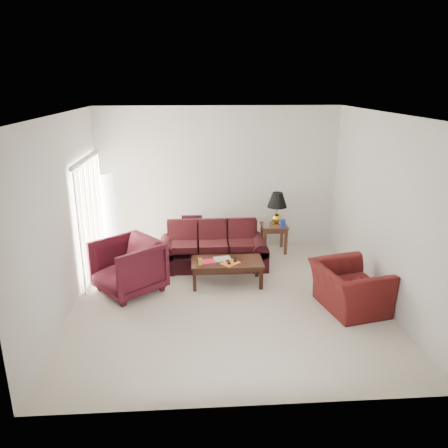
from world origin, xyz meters
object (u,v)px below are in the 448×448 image
(sofa, at_px, (213,246))
(end_table, at_px, (274,238))
(armchair_right, at_px, (349,287))
(armchair_left, at_px, (128,267))
(coffee_table, at_px, (227,272))
(floor_lamp, at_px, (109,216))

(sofa, xyz_separation_m, end_table, (1.32, 0.74, -0.13))
(end_table, height_order, armchair_right, armchair_right)
(armchair_left, xyz_separation_m, coffee_table, (1.70, 0.19, -0.24))
(end_table, xyz_separation_m, armchair_left, (-2.80, -1.71, 0.17))
(armchair_left, height_order, coffee_table, armchair_left)
(end_table, distance_m, armchair_left, 3.29)
(floor_lamp, distance_m, armchair_right, 4.86)
(armchair_right, bearing_deg, floor_lamp, 46.43)
(end_table, bearing_deg, coffee_table, -126.00)
(sofa, height_order, floor_lamp, floor_lamp)
(armchair_right, height_order, coffee_table, armchair_right)
(floor_lamp, distance_m, armchair_left, 1.81)
(end_table, bearing_deg, sofa, -150.80)
(sofa, height_order, end_table, sofa)
(end_table, relative_size, coffee_table, 0.47)
(sofa, distance_m, end_table, 1.52)
(sofa, height_order, armchair_right, sofa)
(sofa, distance_m, coffee_table, 0.84)
(floor_lamp, bearing_deg, armchair_right, -31.12)
(sofa, bearing_deg, armchair_right, -45.63)
(floor_lamp, relative_size, armchair_left, 1.71)
(armchair_left, relative_size, coffee_table, 0.81)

